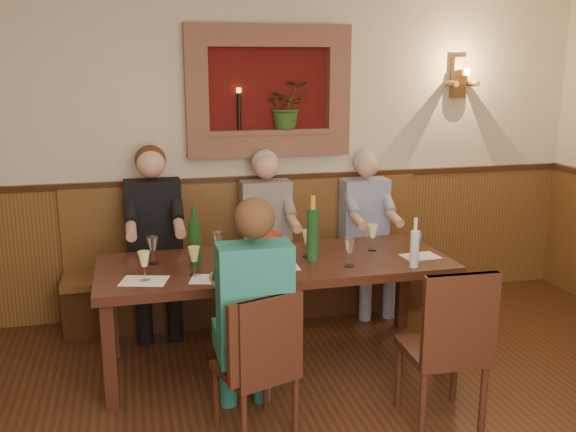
{
  "coord_description": "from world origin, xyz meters",
  "views": [
    {
      "loc": [
        -0.94,
        -2.25,
        2.07
      ],
      "look_at": [
        0.1,
        1.9,
        1.05
      ],
      "focal_mm": 40.0,
      "sensor_mm": 36.0,
      "label": 1
    }
  ],
  "objects_px": {
    "dining_table": "(276,271)",
    "spittoon_bucket": "(265,251)",
    "person_bench_left": "(156,255)",
    "wine_bottle_green_a": "(313,233)",
    "person_chair_front": "(252,335)",
    "bench": "(251,276)",
    "person_bench_mid": "(268,250)",
    "water_bottle": "(415,248)",
    "chair_near_left": "(257,393)",
    "person_bench_right": "(367,245)",
    "wine_bottle_green_b": "(195,242)",
    "chair_near_right": "(442,376)"
  },
  "relations": [
    {
      "from": "dining_table",
      "to": "spittoon_bucket",
      "type": "height_order",
      "value": "spittoon_bucket"
    },
    {
      "from": "person_bench_left",
      "to": "wine_bottle_green_a",
      "type": "distance_m",
      "value": 1.39
    },
    {
      "from": "person_chair_front",
      "to": "bench",
      "type": "bearing_deg",
      "value": 79.63
    },
    {
      "from": "person_bench_mid",
      "to": "water_bottle",
      "type": "bearing_deg",
      "value": -58.33
    },
    {
      "from": "chair_near_left",
      "to": "spittoon_bucket",
      "type": "bearing_deg",
      "value": 55.25
    },
    {
      "from": "dining_table",
      "to": "spittoon_bucket",
      "type": "distance_m",
      "value": 0.27
    },
    {
      "from": "chair_near_left",
      "to": "person_bench_right",
      "type": "bearing_deg",
      "value": 33.91
    },
    {
      "from": "person_bench_right",
      "to": "water_bottle",
      "type": "distance_m",
      "value": 1.24
    },
    {
      "from": "bench",
      "to": "person_bench_mid",
      "type": "xyz_separation_m",
      "value": [
        0.13,
        -0.1,
        0.25
      ]
    },
    {
      "from": "wine_bottle_green_b",
      "to": "wine_bottle_green_a",
      "type": "bearing_deg",
      "value": -2.62
    },
    {
      "from": "bench",
      "to": "person_bench_left",
      "type": "distance_m",
      "value": 0.83
    },
    {
      "from": "person_bench_mid",
      "to": "person_chair_front",
      "type": "xyz_separation_m",
      "value": [
        -0.44,
        -1.62,
        -0.0
      ]
    },
    {
      "from": "chair_near_left",
      "to": "person_bench_mid",
      "type": "xyz_separation_m",
      "value": [
        0.44,
        1.7,
        0.32
      ]
    },
    {
      "from": "person_bench_right",
      "to": "bench",
      "type": "bearing_deg",
      "value": 174.03
    },
    {
      "from": "person_chair_front",
      "to": "chair_near_left",
      "type": "bearing_deg",
      "value": -86.05
    },
    {
      "from": "person_bench_mid",
      "to": "water_bottle",
      "type": "relative_size",
      "value": 4.15
    },
    {
      "from": "dining_table",
      "to": "wine_bottle_green_a",
      "type": "bearing_deg",
      "value": -7.76
    },
    {
      "from": "bench",
      "to": "wine_bottle_green_a",
      "type": "xyz_separation_m",
      "value": [
        0.25,
        -0.98,
        0.61
      ]
    },
    {
      "from": "person_chair_front",
      "to": "water_bottle",
      "type": "relative_size",
      "value": 4.12
    },
    {
      "from": "person_chair_front",
      "to": "person_bench_left",
      "type": "bearing_deg",
      "value": 106.0
    },
    {
      "from": "person_bench_left",
      "to": "wine_bottle_green_b",
      "type": "relative_size",
      "value": 3.53
    },
    {
      "from": "bench",
      "to": "chair_near_right",
      "type": "relative_size",
      "value": 3.09
    },
    {
      "from": "wine_bottle_green_a",
      "to": "wine_bottle_green_b",
      "type": "relative_size",
      "value": 1.09
    },
    {
      "from": "chair_near_right",
      "to": "wine_bottle_green_a",
      "type": "relative_size",
      "value": 2.16
    },
    {
      "from": "chair_near_right",
      "to": "wine_bottle_green_a",
      "type": "xyz_separation_m",
      "value": [
        -0.52,
        0.95,
        0.66
      ]
    },
    {
      "from": "dining_table",
      "to": "water_bottle",
      "type": "relative_size",
      "value": 7.13
    },
    {
      "from": "dining_table",
      "to": "bench",
      "type": "bearing_deg",
      "value": 90.0
    },
    {
      "from": "person_bench_mid",
      "to": "spittoon_bucket",
      "type": "bearing_deg",
      "value": -103.25
    },
    {
      "from": "wine_bottle_green_b",
      "to": "chair_near_left",
      "type": "bearing_deg",
      "value": -74.64
    },
    {
      "from": "wine_bottle_green_a",
      "to": "bench",
      "type": "bearing_deg",
      "value": 104.54
    },
    {
      "from": "person_bench_mid",
      "to": "person_bench_right",
      "type": "xyz_separation_m",
      "value": [
        0.86,
        0.0,
        -0.01
      ]
    },
    {
      "from": "person_bench_left",
      "to": "water_bottle",
      "type": "xyz_separation_m",
      "value": [
        1.64,
        -1.19,
        0.28
      ]
    },
    {
      "from": "dining_table",
      "to": "person_chair_front",
      "type": "distance_m",
      "value": 0.85
    },
    {
      "from": "chair_near_right",
      "to": "wine_bottle_green_a",
      "type": "height_order",
      "value": "wine_bottle_green_a"
    },
    {
      "from": "dining_table",
      "to": "person_bench_right",
      "type": "height_order",
      "value": "person_bench_right"
    },
    {
      "from": "person_bench_left",
      "to": "chair_near_right",
      "type": "bearing_deg",
      "value": -49.61
    },
    {
      "from": "dining_table",
      "to": "chair_near_right",
      "type": "distance_m",
      "value": 1.31
    },
    {
      "from": "person_bench_left",
      "to": "bench",
      "type": "bearing_deg",
      "value": 7.82
    },
    {
      "from": "person_bench_mid",
      "to": "wine_bottle_green_b",
      "type": "distance_m",
      "value": 1.13
    },
    {
      "from": "dining_table",
      "to": "wine_bottle_green_a",
      "type": "distance_m",
      "value": 0.37
    },
    {
      "from": "chair_near_right",
      "to": "person_bench_mid",
      "type": "xyz_separation_m",
      "value": [
        -0.64,
        1.82,
        0.29
      ]
    },
    {
      "from": "chair_near_right",
      "to": "person_bench_right",
      "type": "height_order",
      "value": "person_bench_right"
    },
    {
      "from": "dining_table",
      "to": "chair_near_left",
      "type": "height_order",
      "value": "chair_near_left"
    },
    {
      "from": "wine_bottle_green_b",
      "to": "water_bottle",
      "type": "distance_m",
      "value": 1.45
    },
    {
      "from": "wine_bottle_green_b",
      "to": "person_bench_mid",
      "type": "bearing_deg",
      "value": 51.06
    },
    {
      "from": "dining_table",
      "to": "chair_near_right",
      "type": "relative_size",
      "value": 2.47
    },
    {
      "from": "chair_near_left",
      "to": "wine_bottle_green_b",
      "type": "bearing_deg",
      "value": 86.69
    },
    {
      "from": "person_bench_mid",
      "to": "bench",
      "type": "bearing_deg",
      "value": 140.86
    },
    {
      "from": "chair_near_right",
      "to": "person_bench_left",
      "type": "height_order",
      "value": "person_bench_left"
    },
    {
      "from": "person_bench_right",
      "to": "wine_bottle_green_a",
      "type": "height_order",
      "value": "person_bench_right"
    }
  ]
}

